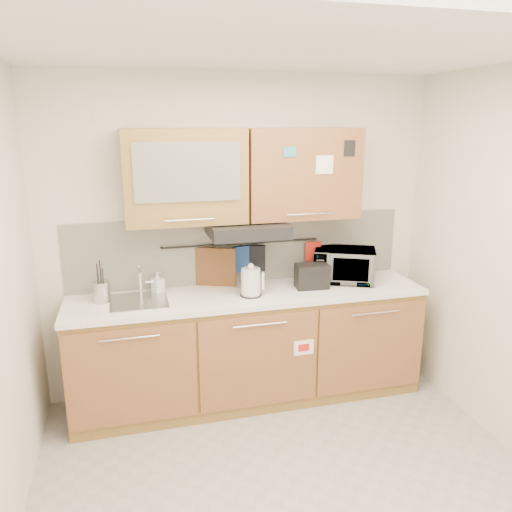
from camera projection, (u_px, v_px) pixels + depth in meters
floor at (297, 496)px, 3.06m from camera, size 3.20×3.20×0.00m
ceiling at (308, 41)px, 2.39m from camera, size 3.20×3.20×0.00m
wall_back at (240, 237)px, 4.13m from camera, size 3.20×0.00×3.20m
base_cabinet at (250, 352)px, 4.07m from camera, size 2.80×0.64×0.88m
countertop at (249, 295)px, 3.94m from camera, size 2.82×0.62×0.04m
backsplash at (241, 249)px, 4.14m from camera, size 2.80×0.02×0.56m
upper_cabinets at (244, 175)px, 3.82m from camera, size 1.82×0.37×0.70m
range_hood at (247, 229)px, 3.86m from camera, size 0.60×0.46×0.10m
sink at (139, 301)px, 3.74m from camera, size 0.42×0.40×0.26m
utensil_rail at (242, 243)px, 4.09m from camera, size 1.30×0.02×0.02m
utensil_crock at (102, 291)px, 3.72m from camera, size 0.13×0.13×0.32m
kettle at (251, 283)px, 3.84m from camera, size 0.19×0.18×0.26m
toaster at (312, 276)px, 4.03m from camera, size 0.27×0.17×0.20m
microwave at (344, 265)px, 4.20m from camera, size 0.59×0.52×0.28m
soap_bottle at (158, 282)px, 3.92m from camera, size 0.11×0.11×0.17m
cutting_board at (214, 275)px, 4.08m from camera, size 0.35×0.16×0.45m
oven_mitt at (241, 259)px, 4.11m from camera, size 0.13×0.04×0.22m
dark_pouch at (256, 259)px, 4.14m from camera, size 0.16×0.10×0.24m
pot_holder at (313, 251)px, 4.26m from camera, size 0.14×0.04×0.16m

